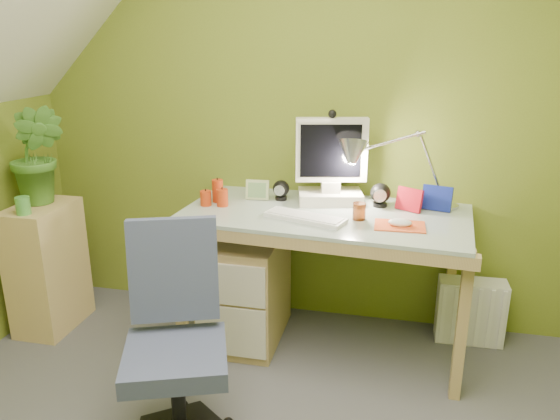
% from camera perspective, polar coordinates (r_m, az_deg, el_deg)
% --- Properties ---
extents(wall_back, '(3.20, 0.01, 2.40)m').
position_cam_1_polar(wall_back, '(3.12, 2.48, 9.49)').
color(wall_back, olive).
rests_on(wall_back, floor).
extents(desk, '(1.51, 0.84, 0.78)m').
position_cam_1_polar(desk, '(2.97, 4.55, -7.37)').
color(desk, tan).
rests_on(desk, floor).
extents(monitor, '(0.43, 0.30, 0.53)m').
position_cam_1_polar(monitor, '(2.93, 5.39, 5.79)').
color(monitor, silver).
rests_on(monitor, desk).
extents(speaker_left, '(0.10, 0.10, 0.11)m').
position_cam_1_polar(speaker_left, '(3.01, 0.11, 2.07)').
color(speaker_left, black).
rests_on(speaker_left, desk).
extents(speaker_right, '(0.13, 0.13, 0.13)m').
position_cam_1_polar(speaker_right, '(2.94, 10.44, 1.57)').
color(speaker_right, black).
rests_on(speaker_right, desk).
extents(keyboard, '(0.43, 0.25, 0.02)m').
position_cam_1_polar(keyboard, '(2.70, 2.64, -0.79)').
color(keyboard, white).
rests_on(keyboard, desk).
extents(mousepad, '(0.24, 0.18, 0.01)m').
position_cam_1_polar(mousepad, '(2.67, 12.41, -1.62)').
color(mousepad, '#D94E21').
rests_on(mousepad, desk).
extents(mouse, '(0.13, 0.09, 0.04)m').
position_cam_1_polar(mouse, '(2.66, 12.43, -1.29)').
color(mouse, white).
rests_on(mouse, mousepad).
extents(amber_tumbler, '(0.08, 0.08, 0.08)m').
position_cam_1_polar(amber_tumbler, '(2.72, 8.28, -0.14)').
color(amber_tumbler, '#964215').
rests_on(amber_tumbler, desk).
extents(candle_cluster, '(0.18, 0.16, 0.12)m').
position_cam_1_polar(candle_cluster, '(2.96, -6.79, 1.80)').
color(candle_cluster, '#BE3510').
rests_on(candle_cluster, desk).
extents(photo_frame_red, '(0.13, 0.09, 0.12)m').
position_cam_1_polar(photo_frame_red, '(2.90, 13.36, 1.08)').
color(photo_frame_red, '#B11220').
rests_on(photo_frame_red, desk).
extents(photo_frame_blue, '(0.15, 0.06, 0.13)m').
position_cam_1_polar(photo_frame_blue, '(2.94, 16.09, 1.20)').
color(photo_frame_blue, navy).
rests_on(photo_frame_blue, desk).
extents(photo_frame_green, '(0.13, 0.03, 0.11)m').
position_cam_1_polar(photo_frame_green, '(3.02, -2.38, 2.12)').
color(photo_frame_green, '#BBCC8C').
rests_on(photo_frame_green, desk).
extents(desk_lamp, '(0.60, 0.36, 0.60)m').
position_cam_1_polar(desk_lamp, '(2.90, 14.29, 5.92)').
color(desk_lamp, silver).
rests_on(desk_lamp, desk).
extents(side_ledge, '(0.28, 0.43, 0.75)m').
position_cam_1_polar(side_ledge, '(3.44, -23.11, -5.51)').
color(side_ledge, tan).
rests_on(side_ledge, floor).
extents(potted_plant, '(0.34, 0.29, 0.56)m').
position_cam_1_polar(potted_plant, '(3.29, -24.00, 5.29)').
color(potted_plant, '#427828').
rests_on(potted_plant, side_ledge).
extents(green_cup, '(0.08, 0.08, 0.10)m').
position_cam_1_polar(green_cup, '(3.18, -25.27, 0.41)').
color(green_cup, '#4FA042').
rests_on(green_cup, side_ledge).
extents(task_chair, '(0.59, 0.59, 0.84)m').
position_cam_1_polar(task_chair, '(2.31, -10.87, -14.89)').
color(task_chair, '#3B4361').
rests_on(task_chair, floor).
extents(radiator, '(0.37, 0.15, 0.36)m').
position_cam_1_polar(radiator, '(3.28, 19.27, -9.92)').
color(radiator, silver).
rests_on(radiator, floor).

